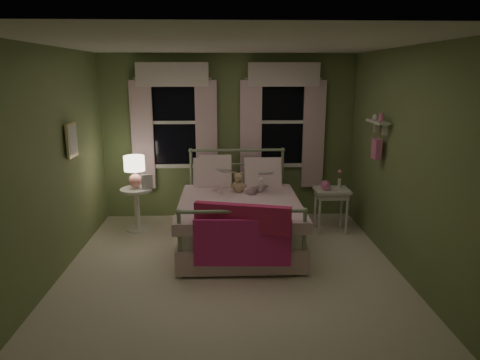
{
  "coord_description": "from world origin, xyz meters",
  "views": [
    {
      "loc": [
        -0.07,
        -4.69,
        2.31
      ],
      "look_at": [
        0.12,
        0.5,
        1.0
      ],
      "focal_mm": 32.0,
      "sensor_mm": 36.0,
      "label": 1
    }
  ],
  "objects_px": {
    "child_left": "(218,173)",
    "teddy_bear": "(238,184)",
    "bed": "(239,218)",
    "nightstand_right": "(332,195)",
    "child_right": "(257,171)",
    "nightstand_left": "(137,203)",
    "table_lamp": "(135,168)"
  },
  "relations": [
    {
      "from": "child_left",
      "to": "table_lamp",
      "type": "relative_size",
      "value": 1.47
    },
    {
      "from": "table_lamp",
      "to": "nightstand_right",
      "type": "xyz_separation_m",
      "value": [
        2.89,
        -0.13,
        -0.4
      ]
    },
    {
      "from": "child_left",
      "to": "child_right",
      "type": "xyz_separation_m",
      "value": [
        0.56,
        0.0,
        0.02
      ]
    },
    {
      "from": "teddy_bear",
      "to": "child_left",
      "type": "bearing_deg",
      "value": 150.5
    },
    {
      "from": "teddy_bear",
      "to": "nightstand_left",
      "type": "relative_size",
      "value": 0.47
    },
    {
      "from": "child_right",
      "to": "teddy_bear",
      "type": "relative_size",
      "value": 2.36
    },
    {
      "from": "bed",
      "to": "child_left",
      "type": "height_order",
      "value": "child_left"
    },
    {
      "from": "child_left",
      "to": "teddy_bear",
      "type": "bearing_deg",
      "value": 146.73
    },
    {
      "from": "child_left",
      "to": "teddy_bear",
      "type": "distance_m",
      "value": 0.34
    },
    {
      "from": "table_lamp",
      "to": "nightstand_right",
      "type": "height_order",
      "value": "table_lamp"
    },
    {
      "from": "child_left",
      "to": "table_lamp",
      "type": "distance_m",
      "value": 1.24
    },
    {
      "from": "bed",
      "to": "nightstand_right",
      "type": "bearing_deg",
      "value": 18.55
    },
    {
      "from": "child_right",
      "to": "nightstand_right",
      "type": "height_order",
      "value": "child_right"
    },
    {
      "from": "bed",
      "to": "teddy_bear",
      "type": "xyz_separation_m",
      "value": [
        0.01,
        0.27,
        0.42
      ]
    },
    {
      "from": "child_right",
      "to": "nightstand_left",
      "type": "distance_m",
      "value": 1.86
    },
    {
      "from": "child_right",
      "to": "table_lamp",
      "type": "height_order",
      "value": "child_right"
    },
    {
      "from": "nightstand_left",
      "to": "teddy_bear",
      "type": "bearing_deg",
      "value": -12.18
    },
    {
      "from": "table_lamp",
      "to": "bed",
      "type": "bearing_deg",
      "value": -21.79
    },
    {
      "from": "child_left",
      "to": "nightstand_right",
      "type": "relative_size",
      "value": 1.08
    },
    {
      "from": "teddy_bear",
      "to": "table_lamp",
      "type": "relative_size",
      "value": 0.65
    },
    {
      "from": "nightstand_right",
      "to": "table_lamp",
      "type": "bearing_deg",
      "value": 177.37
    },
    {
      "from": "bed",
      "to": "child_right",
      "type": "height_order",
      "value": "child_right"
    },
    {
      "from": "child_left",
      "to": "table_lamp",
      "type": "bearing_deg",
      "value": -11.5
    },
    {
      "from": "child_left",
      "to": "teddy_bear",
      "type": "height_order",
      "value": "child_left"
    },
    {
      "from": "child_right",
      "to": "nightstand_left",
      "type": "bearing_deg",
      "value": 18.82
    },
    {
      "from": "nightstand_right",
      "to": "nightstand_left",
      "type": "bearing_deg",
      "value": 177.37
    },
    {
      "from": "bed",
      "to": "nightstand_left",
      "type": "relative_size",
      "value": 3.13
    },
    {
      "from": "child_right",
      "to": "table_lamp",
      "type": "relative_size",
      "value": 1.54
    },
    {
      "from": "child_right",
      "to": "nightstand_right",
      "type": "xyz_separation_m",
      "value": [
        1.1,
        0.03,
        -0.38
      ]
    },
    {
      "from": "nightstand_left",
      "to": "nightstand_right",
      "type": "distance_m",
      "value": 2.89
    },
    {
      "from": "bed",
      "to": "child_right",
      "type": "xyz_separation_m",
      "value": [
        0.29,
        0.43,
        0.55
      ]
    },
    {
      "from": "nightstand_left",
      "to": "nightstand_right",
      "type": "relative_size",
      "value": 1.02
    }
  ]
}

